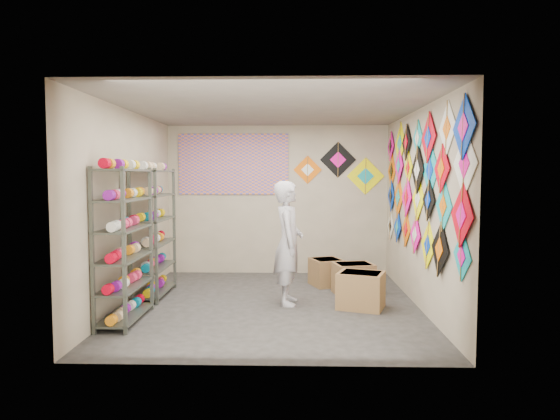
{
  "coord_description": "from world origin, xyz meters",
  "views": [
    {
      "loc": [
        0.29,
        -6.85,
        1.8
      ],
      "look_at": [
        0.1,
        0.3,
        1.3
      ],
      "focal_mm": 32.0,
      "sensor_mm": 36.0,
      "label": 1
    }
  ],
  "objects_px": {
    "shelf_rack_front": "(124,245)",
    "carton_c": "(326,272)",
    "shelf_rack_back": "(154,233)",
    "shopkeeper": "(288,243)",
    "carton_a": "(361,290)",
    "carton_b": "(353,279)"
  },
  "relations": [
    {
      "from": "shelf_rack_back",
      "to": "shopkeeper",
      "type": "relative_size",
      "value": 1.11
    },
    {
      "from": "carton_c",
      "to": "shopkeeper",
      "type": "bearing_deg",
      "value": -137.22
    },
    {
      "from": "shelf_rack_front",
      "to": "carton_a",
      "type": "distance_m",
      "value": 3.15
    },
    {
      "from": "carton_a",
      "to": "carton_c",
      "type": "height_order",
      "value": "carton_a"
    },
    {
      "from": "shelf_rack_front",
      "to": "carton_b",
      "type": "bearing_deg",
      "value": 26.56
    },
    {
      "from": "shopkeeper",
      "to": "carton_a",
      "type": "height_order",
      "value": "shopkeeper"
    },
    {
      "from": "shelf_rack_back",
      "to": "shopkeeper",
      "type": "bearing_deg",
      "value": -11.69
    },
    {
      "from": "carton_b",
      "to": "carton_a",
      "type": "bearing_deg",
      "value": -101.33
    },
    {
      "from": "shelf_rack_back",
      "to": "carton_c",
      "type": "height_order",
      "value": "shelf_rack_back"
    },
    {
      "from": "shelf_rack_back",
      "to": "shopkeeper",
      "type": "distance_m",
      "value": 2.05
    },
    {
      "from": "shopkeeper",
      "to": "carton_c",
      "type": "bearing_deg",
      "value": -26.92
    },
    {
      "from": "carton_c",
      "to": "carton_b",
      "type": "bearing_deg",
      "value": -76.91
    },
    {
      "from": "shelf_rack_back",
      "to": "shopkeeper",
      "type": "xyz_separation_m",
      "value": [
        2.0,
        -0.41,
        -0.09
      ]
    },
    {
      "from": "carton_b",
      "to": "shopkeeper",
      "type": "bearing_deg",
      "value": -159.96
    },
    {
      "from": "shelf_rack_back",
      "to": "carton_c",
      "type": "distance_m",
      "value": 2.82
    },
    {
      "from": "carton_b",
      "to": "carton_c",
      "type": "bearing_deg",
      "value": 111.27
    },
    {
      "from": "shelf_rack_front",
      "to": "shopkeeper",
      "type": "relative_size",
      "value": 1.11
    },
    {
      "from": "shopkeeper",
      "to": "carton_a",
      "type": "relative_size",
      "value": 2.92
    },
    {
      "from": "carton_a",
      "to": "shopkeeper",
      "type": "bearing_deg",
      "value": -172.2
    },
    {
      "from": "shelf_rack_front",
      "to": "carton_c",
      "type": "bearing_deg",
      "value": 38.31
    },
    {
      "from": "shelf_rack_back",
      "to": "carton_a",
      "type": "distance_m",
      "value": 3.13
    },
    {
      "from": "carton_b",
      "to": "carton_c",
      "type": "xyz_separation_m",
      "value": [
        -0.37,
        0.57,
        -0.01
      ]
    }
  ]
}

